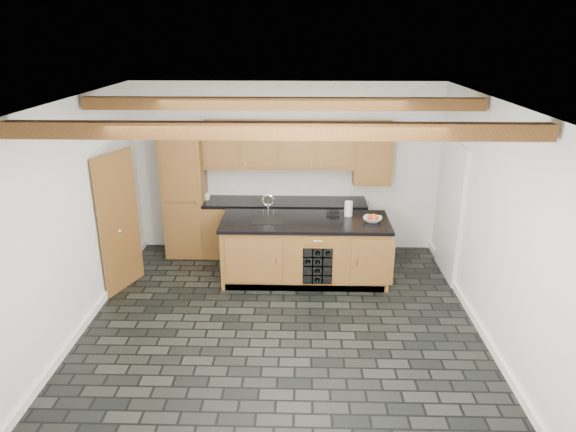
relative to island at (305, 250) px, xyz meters
The scene contains 10 objects.
ground 1.40m from the island, 103.43° to the right, with size 5.00×5.00×0.00m, color black.
room_shell 1.36m from the island, 117.46° to the right, with size 5.01×5.00×5.00m.
back_cabinetry 1.28m from the island, 125.62° to the left, with size 3.65×0.62×2.20m.
island is the anchor object (origin of this frame).
faucet 0.75m from the island, behind, with size 0.45×0.40×0.34m.
kitchen_scale 0.70m from the island, 32.30° to the left, with size 0.20×0.13×0.06m.
fruit_bowl 1.09m from the island, ahead, with size 0.27×0.27×0.07m, color beige.
fruit_cluster 1.11m from the island, ahead, with size 0.16×0.17×0.07m.
paper_towel 0.89m from the island, 19.48° to the left, with size 0.12×0.12×0.22m, color white.
mug 1.93m from the island, 150.02° to the left, with size 0.11×0.11×0.10m, color white.
Camera 1 is at (0.24, -5.73, 3.53)m, focal length 32.00 mm.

